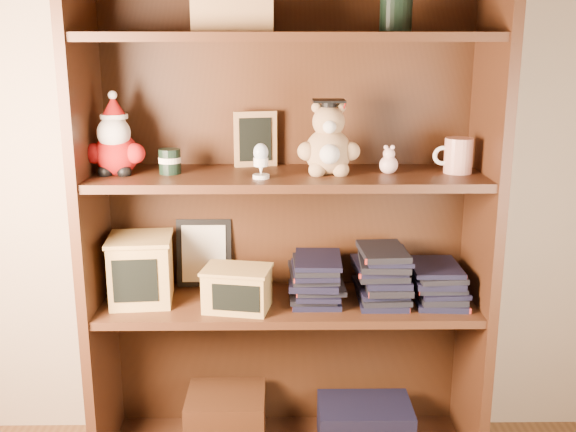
# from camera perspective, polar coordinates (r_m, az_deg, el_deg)

# --- Properties ---
(bookcase) EXTENTS (1.20, 0.35, 1.60)m
(bookcase) POSITION_cam_1_polar(r_m,az_deg,el_deg) (2.07, -0.09, -0.75)
(bookcase) COLOR #3F2212
(bookcase) RESTS_ON ground
(shelf_lower) EXTENTS (1.14, 0.33, 0.02)m
(shelf_lower) POSITION_cam_1_polar(r_m,az_deg,el_deg) (2.10, 0.00, -7.47)
(shelf_lower) COLOR #3F2212
(shelf_lower) RESTS_ON ground
(shelf_upper) EXTENTS (1.14, 0.33, 0.02)m
(shelf_upper) POSITION_cam_1_polar(r_m,az_deg,el_deg) (1.99, 0.00, 3.28)
(shelf_upper) COLOR #3F2212
(shelf_upper) RESTS_ON ground
(santa_plush) EXTENTS (0.18, 0.13, 0.25)m
(santa_plush) POSITION_cam_1_polar(r_m,az_deg,el_deg) (2.02, -14.42, 5.97)
(santa_plush) COLOR #A50F0F
(santa_plush) RESTS_ON shelf_upper
(teachers_tin) EXTENTS (0.07, 0.07, 0.07)m
(teachers_tin) POSITION_cam_1_polar(r_m,az_deg,el_deg) (2.00, -9.97, 4.60)
(teachers_tin) COLOR black
(teachers_tin) RESTS_ON shelf_upper
(chalkboard_plaque) EXTENTS (0.13, 0.09, 0.17)m
(chalkboard_plaque) POSITION_cam_1_polar(r_m,az_deg,el_deg) (2.08, -2.77, 6.45)
(chalkboard_plaque) COLOR #9E7547
(chalkboard_plaque) RESTS_ON shelf_upper
(egg_cup) EXTENTS (0.05, 0.05, 0.10)m
(egg_cup) POSITION_cam_1_polar(r_m,az_deg,el_deg) (1.90, -2.31, 4.80)
(egg_cup) COLOR white
(egg_cup) RESTS_ON shelf_upper
(grad_teddy_bear) EXTENTS (0.18, 0.16, 0.22)m
(grad_teddy_bear) POSITION_cam_1_polar(r_m,az_deg,el_deg) (1.97, 3.44, 6.00)
(grad_teddy_bear) COLOR tan
(grad_teddy_bear) RESTS_ON shelf_upper
(pink_figurine) EXTENTS (0.05, 0.05, 0.09)m
(pink_figurine) POSITION_cam_1_polar(r_m,az_deg,el_deg) (2.00, 8.52, 4.52)
(pink_figurine) COLOR beige
(pink_figurine) RESTS_ON shelf_upper
(teacher_mug) EXTENTS (0.12, 0.08, 0.10)m
(teacher_mug) POSITION_cam_1_polar(r_m,az_deg,el_deg) (2.04, 14.16, 4.98)
(teacher_mug) COLOR silver
(teacher_mug) RESTS_ON shelf_upper
(certificate_frame) EXTENTS (0.18, 0.05, 0.22)m
(certificate_frame) POSITION_cam_1_polar(r_m,az_deg,el_deg) (2.20, -7.12, -3.12)
(certificate_frame) COLOR black
(certificate_frame) RESTS_ON shelf_lower
(treats_box) EXTENTS (0.21, 0.21, 0.21)m
(treats_box) POSITION_cam_1_polar(r_m,az_deg,el_deg) (2.10, -12.33, -4.40)
(treats_box) COLOR tan
(treats_box) RESTS_ON shelf_lower
(pencils_box) EXTENTS (0.22, 0.17, 0.13)m
(pencils_box) POSITION_cam_1_polar(r_m,az_deg,el_deg) (2.02, -4.32, -6.12)
(pencils_box) COLOR tan
(pencils_box) RESTS_ON shelf_lower
(book_stack_left) EXTENTS (0.14, 0.20, 0.14)m
(book_stack_left) POSITION_cam_1_polar(r_m,az_deg,el_deg) (2.07, 2.36, -5.29)
(book_stack_left) COLOR black
(book_stack_left) RESTS_ON shelf_lower
(book_stack_mid) EXTENTS (0.14, 0.20, 0.16)m
(book_stack_mid) POSITION_cam_1_polar(r_m,az_deg,el_deg) (2.09, 8.01, -5.02)
(book_stack_mid) COLOR black
(book_stack_mid) RESTS_ON shelf_lower
(book_stack_right) EXTENTS (0.14, 0.20, 0.11)m
(book_stack_right) POSITION_cam_1_polar(r_m,az_deg,el_deg) (2.13, 12.36, -5.54)
(book_stack_right) COLOR black
(book_stack_right) RESTS_ON shelf_lower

